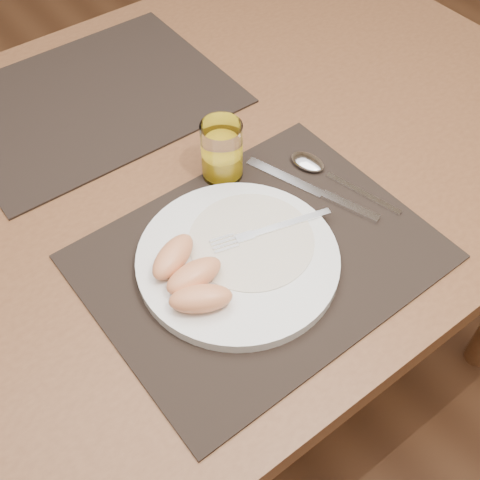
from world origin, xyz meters
The scene contains 11 objects.
ground centered at (0.00, 0.00, 0.00)m, with size 5.00×5.00×0.00m, color brown.
table centered at (0.00, 0.00, 0.67)m, with size 1.40×0.90×0.75m.
placemat_near centered at (0.00, -0.22, 0.75)m, with size 0.45×0.35×0.00m, color black.
placemat_far centered at (-0.02, 0.22, 0.75)m, with size 0.45×0.35×0.00m, color black.
plate centered at (-0.03, -0.21, 0.76)m, with size 0.27×0.27×0.02m, color white.
plate_dressing centered at (0.00, -0.20, 0.77)m, with size 0.17×0.17×0.00m.
fork centered at (0.02, -0.20, 0.77)m, with size 0.17×0.06×0.00m.
knife centered at (0.14, -0.19, 0.76)m, with size 0.08×0.21×0.01m.
spoon centered at (0.17, -0.14, 0.76)m, with size 0.07×0.19×0.01m.
juice_glass centered at (0.05, -0.06, 0.80)m, with size 0.06×0.06×0.09m.
grapefruit_wedges centered at (-0.11, -0.21, 0.79)m, with size 0.10×0.14×0.03m.
Camera 1 is at (-0.32, -0.60, 1.40)m, focal length 45.00 mm.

